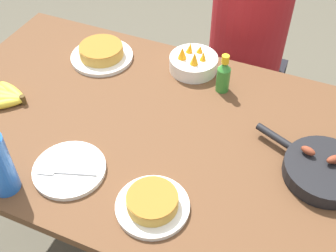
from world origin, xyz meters
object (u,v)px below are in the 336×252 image
at_px(skillet, 323,170).
at_px(person_figure, 243,69).
at_px(fruit_bowl_mango, 193,62).
at_px(frittata_plate_side, 102,53).
at_px(hot_sauce_bottle, 223,75).
at_px(banana_bunch, 5,96).
at_px(frittata_plate_center, 152,203).
at_px(empty_plate_far_left, 69,170).

distance_m(skillet, person_figure, 0.90).
xyz_separation_m(fruit_bowl_mango, person_figure, (0.12, 0.40, -0.28)).
distance_m(frittata_plate_side, hot_sauce_bottle, 0.51).
xyz_separation_m(frittata_plate_side, fruit_bowl_mango, (0.37, 0.08, 0.01)).
bearing_deg(skillet, hot_sauce_bottle, -10.57).
xyz_separation_m(banana_bunch, fruit_bowl_mango, (0.57, 0.44, 0.02)).
xyz_separation_m(frittata_plate_center, empty_plate_far_left, (-0.29, 0.02, -0.02)).
bearing_deg(skillet, person_figure, -36.85).
height_order(frittata_plate_side, fruit_bowl_mango, fruit_bowl_mango).
distance_m(frittata_plate_center, empty_plate_far_left, 0.30).
bearing_deg(frittata_plate_center, empty_plate_far_left, 175.83).
xyz_separation_m(banana_bunch, empty_plate_far_left, (0.40, -0.19, -0.01)).
bearing_deg(hot_sauce_bottle, fruit_bowl_mango, 153.21).
bearing_deg(frittata_plate_center, frittata_plate_side, 130.51).
relative_size(frittata_plate_side, hot_sauce_bottle, 1.62).
xyz_separation_m(frittata_plate_side, hot_sauce_bottle, (0.51, 0.01, 0.04)).
xyz_separation_m(skillet, frittata_plate_center, (-0.43, -0.31, -0.00)).
xyz_separation_m(empty_plate_far_left, person_figure, (0.29, 1.03, -0.25)).
height_order(banana_bunch, person_figure, person_figure).
relative_size(frittata_plate_center, hot_sauce_bottle, 1.38).
bearing_deg(person_figure, skillet, -59.69).
bearing_deg(person_figure, hot_sauce_bottle, -87.21).
bearing_deg(banana_bunch, fruit_bowl_mango, 38.06).
bearing_deg(hot_sauce_bottle, skillet, -33.41).
distance_m(banana_bunch, frittata_plate_center, 0.72).
height_order(skillet, fruit_bowl_mango, fruit_bowl_mango).
distance_m(frittata_plate_center, fruit_bowl_mango, 0.67).
bearing_deg(empty_plate_far_left, banana_bunch, 154.25).
bearing_deg(frittata_plate_center, banana_bunch, 162.88).
relative_size(frittata_plate_side, empty_plate_far_left, 1.11).
relative_size(fruit_bowl_mango, person_figure, 0.15).
height_order(fruit_bowl_mango, person_figure, person_figure).
height_order(skillet, person_figure, person_figure).
height_order(skillet, frittata_plate_center, skillet).
bearing_deg(person_figure, frittata_plate_side, -135.86).
bearing_deg(empty_plate_far_left, skillet, 21.95).
relative_size(frittata_plate_center, fruit_bowl_mango, 1.13).
height_order(frittata_plate_side, person_figure, person_figure).
relative_size(skillet, empty_plate_far_left, 1.61).
xyz_separation_m(banana_bunch, person_figure, (0.69, 0.84, -0.26)).
bearing_deg(person_figure, banana_bunch, -129.31).
distance_m(skillet, frittata_plate_side, 0.96).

